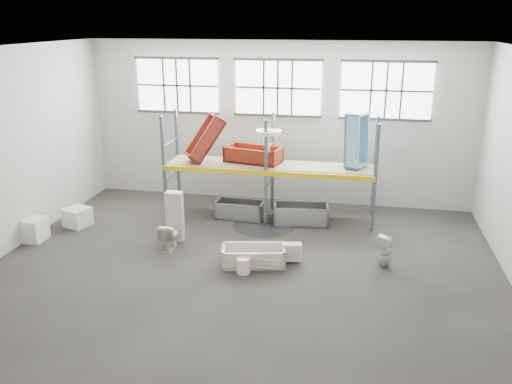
% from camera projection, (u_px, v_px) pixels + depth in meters
% --- Properties ---
extents(floor, '(12.00, 10.00, 0.10)m').
position_uv_depth(floor, '(244.00, 270.00, 12.37)').
color(floor, '#46423C').
rests_on(floor, ground).
extents(ceiling, '(12.00, 10.00, 0.10)m').
position_uv_depth(ceiling, '(242.00, 47.00, 10.76)').
color(ceiling, silver).
rests_on(ceiling, ground).
extents(wall_back, '(12.00, 0.10, 5.00)m').
position_uv_depth(wall_back, '(278.00, 123.00, 16.27)').
color(wall_back, beige).
rests_on(wall_back, ground).
extents(wall_front, '(12.00, 0.10, 5.00)m').
position_uv_depth(wall_front, '(160.00, 268.00, 6.87)').
color(wall_front, '#A9A89E').
rests_on(wall_front, ground).
extents(wall_left, '(0.10, 10.00, 5.00)m').
position_uv_depth(wall_left, '(0.00, 153.00, 12.67)').
color(wall_left, '#A5A499').
rests_on(wall_left, ground).
extents(window_left, '(2.60, 0.04, 1.60)m').
position_uv_depth(window_left, '(177.00, 85.00, 16.40)').
color(window_left, white).
rests_on(window_left, wall_back).
extents(window_mid, '(2.60, 0.04, 1.60)m').
position_uv_depth(window_mid, '(278.00, 88.00, 15.81)').
color(window_mid, white).
rests_on(window_mid, wall_back).
extents(window_right, '(2.60, 0.04, 1.60)m').
position_uv_depth(window_right, '(386.00, 91.00, 15.23)').
color(window_right, white).
rests_on(window_right, wall_back).
extents(rack_upright_la, '(0.08, 0.08, 3.00)m').
position_uv_depth(rack_upright_la, '(164.00, 167.00, 15.13)').
color(rack_upright_la, slate).
rests_on(rack_upright_la, floor).
extents(rack_upright_lb, '(0.08, 0.08, 3.00)m').
position_uv_depth(rack_upright_lb, '(178.00, 157.00, 16.25)').
color(rack_upright_lb, slate).
rests_on(rack_upright_lb, floor).
extents(rack_upright_ma, '(0.08, 0.08, 3.00)m').
position_uv_depth(rack_upright_ma, '(266.00, 173.00, 14.58)').
color(rack_upright_ma, slate).
rests_on(rack_upright_ma, floor).
extents(rack_upright_mb, '(0.08, 0.08, 3.00)m').
position_uv_depth(rack_upright_mb, '(273.00, 162.00, 15.70)').
color(rack_upright_mb, slate).
rests_on(rack_upright_mb, floor).
extents(rack_upright_ra, '(0.08, 0.08, 3.00)m').
position_uv_depth(rack_upright_ra, '(375.00, 179.00, 14.03)').
color(rack_upright_ra, slate).
rests_on(rack_upright_ra, floor).
extents(rack_upright_rb, '(0.08, 0.08, 3.00)m').
position_uv_depth(rack_upright_rb, '(375.00, 167.00, 15.15)').
color(rack_upright_rb, slate).
rests_on(rack_upright_rb, floor).
extents(rack_beam_front, '(6.00, 0.10, 0.14)m').
position_uv_depth(rack_beam_front, '(266.00, 173.00, 14.58)').
color(rack_beam_front, yellow).
rests_on(rack_beam_front, floor).
extents(rack_beam_back, '(6.00, 0.10, 0.14)m').
position_uv_depth(rack_beam_back, '(273.00, 162.00, 15.70)').
color(rack_beam_back, yellow).
rests_on(rack_beam_back, floor).
extents(shelf_deck, '(5.90, 1.10, 0.03)m').
position_uv_depth(shelf_deck, '(269.00, 165.00, 15.11)').
color(shelf_deck, gray).
rests_on(shelf_deck, floor).
extents(wet_patch, '(1.80, 1.80, 0.00)m').
position_uv_depth(wet_patch, '(264.00, 225.00, 14.87)').
color(wet_patch, black).
rests_on(wet_patch, floor).
extents(bathtub_beige, '(1.62, 1.00, 0.44)m').
position_uv_depth(bathtub_beige, '(253.00, 256.00, 12.46)').
color(bathtub_beige, beige).
rests_on(bathtub_beige, floor).
extents(cistern_spare, '(0.49, 0.30, 0.43)m').
position_uv_depth(cistern_spare, '(292.00, 252.00, 12.54)').
color(cistern_spare, beige).
rests_on(cistern_spare, bathtub_beige).
extents(sink_in_tub, '(0.50, 0.50, 0.16)m').
position_uv_depth(sink_in_tub, '(266.00, 251.00, 12.89)').
color(sink_in_tub, silver).
rests_on(sink_in_tub, bathtub_beige).
extents(toilet_beige, '(0.41, 0.70, 0.70)m').
position_uv_depth(toilet_beige, '(169.00, 236.00, 13.27)').
color(toilet_beige, beige).
rests_on(toilet_beige, floor).
extents(cistern_tall, '(0.46, 0.32, 1.34)m').
position_uv_depth(cistern_tall, '(175.00, 216.00, 13.71)').
color(cistern_tall, beige).
rests_on(cistern_tall, floor).
extents(toilet_white, '(0.46, 0.46, 0.79)m').
position_uv_depth(toilet_white, '(385.00, 251.00, 12.31)').
color(toilet_white, silver).
rests_on(toilet_white, floor).
extents(steel_tub_left, '(1.43, 0.71, 0.52)m').
position_uv_depth(steel_tub_left, '(240.00, 210.00, 15.35)').
color(steel_tub_left, '#A9ACB1').
rests_on(steel_tub_left, floor).
extents(steel_tub_right, '(1.62, 0.89, 0.57)m').
position_uv_depth(steel_tub_right, '(301.00, 214.00, 14.93)').
color(steel_tub_right, '#B4B6BE').
rests_on(steel_tub_right, floor).
extents(rust_tub_flat, '(1.75, 1.11, 0.46)m').
position_uv_depth(rust_tub_flat, '(253.00, 155.00, 15.26)').
color(rust_tub_flat, maroon).
rests_on(rust_tub_flat, shelf_deck).
extents(rust_tub_tilted, '(1.35, 1.16, 1.42)m').
position_uv_depth(rust_tub_tilted, '(205.00, 138.00, 15.19)').
color(rust_tub_tilted, maroon).
rests_on(rust_tub_tilted, shelf_deck).
extents(sink_on_shelf, '(0.73, 0.58, 0.63)m').
position_uv_depth(sink_on_shelf, '(268.00, 150.00, 14.60)').
color(sink_on_shelf, white).
rests_on(sink_on_shelf, rust_tub_flat).
extents(blue_tub_upright, '(0.73, 0.85, 1.53)m').
position_uv_depth(blue_tub_upright, '(357.00, 140.00, 14.52)').
color(blue_tub_upright, '#76B0CB').
rests_on(blue_tub_upright, shelf_deck).
extents(bucket, '(0.41, 0.41, 0.37)m').
position_uv_depth(bucket, '(243.00, 265.00, 12.06)').
color(bucket, white).
rests_on(bucket, floor).
extents(carton_near, '(0.72, 0.62, 0.60)m').
position_uv_depth(carton_near, '(31.00, 229.00, 13.82)').
color(carton_near, silver).
rests_on(carton_near, floor).
extents(carton_far, '(0.79, 0.79, 0.52)m').
position_uv_depth(carton_far, '(77.00, 217.00, 14.80)').
color(carton_far, silver).
rests_on(carton_far, floor).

